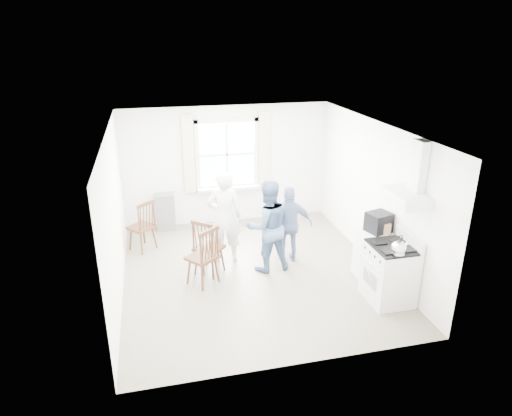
# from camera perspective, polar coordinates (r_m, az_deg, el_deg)

# --- Properties ---
(room_shell) EXTENTS (4.62, 5.12, 2.64)m
(room_shell) POSITION_cam_1_polar(r_m,az_deg,el_deg) (7.72, -0.44, 0.42)
(room_shell) COLOR gray
(room_shell) RESTS_ON ground
(window_assembly) EXTENTS (1.88, 0.24, 1.70)m
(window_assembly) POSITION_cam_1_polar(r_m,az_deg,el_deg) (9.95, -3.63, 6.17)
(window_assembly) COLOR white
(window_assembly) RESTS_ON room_shell
(range_hood) EXTENTS (0.45, 0.76, 0.94)m
(range_hood) POSITION_cam_1_polar(r_m,az_deg,el_deg) (7.10, 18.65, 2.55)
(range_hood) COLOR silver
(range_hood) RESTS_ON room_shell
(shelf_unit) EXTENTS (0.40, 0.30, 0.80)m
(shelf_unit) POSITION_cam_1_polar(r_m,az_deg,el_deg) (10.05, -11.26, -0.45)
(shelf_unit) COLOR gray
(shelf_unit) RESTS_ON ground
(gas_stove) EXTENTS (0.68, 0.76, 1.12)m
(gas_stove) POSITION_cam_1_polar(r_m,az_deg,el_deg) (7.57, 16.35, -7.73)
(gas_stove) COLOR silver
(gas_stove) RESTS_ON ground
(kettle) EXTENTS (0.22, 0.22, 0.32)m
(kettle) POSITION_cam_1_polar(r_m,az_deg,el_deg) (7.07, 17.40, -4.82)
(kettle) COLOR silver
(kettle) RESTS_ON gas_stove
(low_cabinet) EXTENTS (0.50, 0.55, 0.90)m
(low_cabinet) POSITION_cam_1_polar(r_m,az_deg,el_deg) (8.16, 14.39, -5.62)
(low_cabinet) COLOR silver
(low_cabinet) RESTS_ON ground
(stereo_stack) EXTENTS (0.45, 0.42, 0.33)m
(stereo_stack) POSITION_cam_1_polar(r_m,az_deg,el_deg) (7.88, 15.09, -1.72)
(stereo_stack) COLOR black
(stereo_stack) RESTS_ON low_cabinet
(cardboard_box) EXTENTS (0.35, 0.31, 0.19)m
(cardboard_box) POSITION_cam_1_polar(r_m,az_deg,el_deg) (7.87, 15.40, -2.35)
(cardboard_box) COLOR #AB7E53
(cardboard_box) RESTS_ON low_cabinet
(windsor_chair_a) EXTENTS (0.61, 0.61, 1.04)m
(windsor_chair_a) POSITION_cam_1_polar(r_m,az_deg,el_deg) (9.04, -13.74, -1.57)
(windsor_chair_a) COLOR #412415
(windsor_chair_a) RESTS_ON ground
(windsor_chair_b) EXTENTS (0.62, 0.62, 1.06)m
(windsor_chair_b) POSITION_cam_1_polar(r_m,az_deg,el_deg) (7.93, -6.40, -4.25)
(windsor_chair_b) COLOR #412415
(windsor_chair_b) RESTS_ON ground
(windsor_chair_c) EXTENTS (0.62, 0.62, 1.07)m
(windsor_chair_c) POSITION_cam_1_polar(r_m,az_deg,el_deg) (7.62, -6.19, -5.31)
(windsor_chair_c) COLOR #412415
(windsor_chair_c) RESTS_ON ground
(person_left) EXTENTS (0.71, 0.71, 1.75)m
(person_left) POSITION_cam_1_polar(r_m,az_deg,el_deg) (8.34, -3.98, -1.15)
(person_left) COLOR white
(person_left) RESTS_ON ground
(person_mid) EXTENTS (0.90, 0.90, 1.68)m
(person_mid) POSITION_cam_1_polar(r_m,az_deg,el_deg) (8.02, 1.43, -2.28)
(person_mid) COLOR slate
(person_mid) RESTS_ON ground
(person_right) EXTENTS (0.97, 0.97, 1.46)m
(person_right) POSITION_cam_1_polar(r_m,az_deg,el_deg) (8.39, 4.19, -2.08)
(person_right) COLOR navy
(person_right) RESTS_ON ground
(potted_plant) EXTENTS (0.22, 0.22, 0.31)m
(potted_plant) POSITION_cam_1_polar(r_m,az_deg,el_deg) (9.99, -3.74, 3.50)
(potted_plant) COLOR #306D33
(potted_plant) RESTS_ON window_assembly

